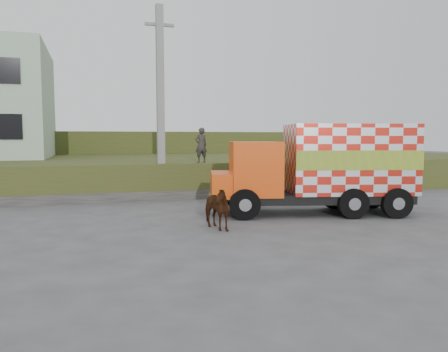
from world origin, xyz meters
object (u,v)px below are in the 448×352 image
object	(u,v)px
cargo_truck	(322,168)
pedestrian	(201,145)
utility_pole	(160,102)
cow	(214,208)

from	to	relation	value
cargo_truck	pedestrian	size ratio (longest dim) A/B	4.67
utility_pole	pedestrian	distance (m)	2.55
utility_pole	cargo_truck	xyz separation A→B (m)	(4.67, -5.17, -2.52)
utility_pole	cargo_truck	bearing A→B (deg)	-47.88
utility_pole	cargo_truck	distance (m)	7.40
cow	cargo_truck	bearing A→B (deg)	4.65
cow	pedestrian	distance (m)	7.11
utility_pole	cargo_truck	size ratio (longest dim) A/B	1.13
cargo_truck	cow	distance (m)	4.54
cow	pedestrian	bearing A→B (deg)	64.96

